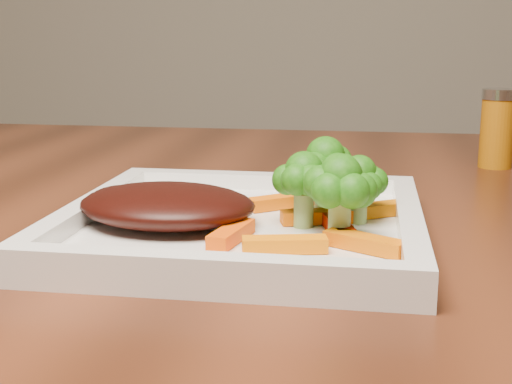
# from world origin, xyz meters

# --- Properties ---
(plate) EXTENTS (0.27, 0.27, 0.01)m
(plate) POSITION_xyz_m (-0.15, 0.00, 0.76)
(plate) COLOR white
(plate) RESTS_ON dining_table
(steak) EXTENTS (0.15, 0.12, 0.03)m
(steak) POSITION_xyz_m (-0.20, -0.01, 0.78)
(steak) COLOR #320A07
(steak) RESTS_ON plate
(broccoli_0) EXTENTS (0.07, 0.07, 0.07)m
(broccoli_0) POSITION_xyz_m (-0.09, 0.04, 0.80)
(broccoli_0) COLOR #2E7513
(broccoli_0) RESTS_ON plate
(broccoli_1) EXTENTS (0.05, 0.05, 0.06)m
(broccoli_1) POSITION_xyz_m (-0.06, 0.02, 0.79)
(broccoli_1) COLOR #116912
(broccoli_1) RESTS_ON plate
(broccoli_2) EXTENTS (0.06, 0.06, 0.06)m
(broccoli_2) POSITION_xyz_m (-0.07, -0.03, 0.79)
(broccoli_2) COLOR #126711
(broccoli_2) RESTS_ON plate
(broccoli_3) EXTENTS (0.07, 0.07, 0.06)m
(broccoli_3) POSITION_xyz_m (-0.10, -0.00, 0.79)
(broccoli_3) COLOR #306110
(broccoli_3) RESTS_ON plate
(carrot_0) EXTENTS (0.06, 0.03, 0.01)m
(carrot_0) POSITION_xyz_m (-0.11, -0.07, 0.77)
(carrot_0) COLOR orange
(carrot_0) RESTS_ON plate
(carrot_1) EXTENTS (0.06, 0.04, 0.01)m
(carrot_1) POSITION_xyz_m (-0.05, -0.06, 0.77)
(carrot_1) COLOR #DF6603
(carrot_1) RESTS_ON plate
(carrot_2) EXTENTS (0.03, 0.06, 0.01)m
(carrot_2) POSITION_xyz_m (-0.15, -0.05, 0.77)
(carrot_2) COLOR #FF5004
(carrot_2) RESTS_ON plate
(carrot_3) EXTENTS (0.06, 0.04, 0.01)m
(carrot_3) POSITION_xyz_m (-0.04, 0.04, 0.77)
(carrot_3) COLOR #CB6803
(carrot_3) RESTS_ON plate
(carrot_4) EXTENTS (0.06, 0.05, 0.01)m
(carrot_4) POSITION_xyz_m (-0.12, 0.05, 0.77)
(carrot_4) COLOR #FF6804
(carrot_4) RESTS_ON plate
(carrot_5) EXTENTS (0.03, 0.05, 0.01)m
(carrot_5) POSITION_xyz_m (-0.07, -0.02, 0.77)
(carrot_5) COLOR red
(carrot_5) RESTS_ON plate
(carrot_6) EXTENTS (0.06, 0.03, 0.01)m
(carrot_6) POSITION_xyz_m (-0.09, 0.01, 0.77)
(carrot_6) COLOR #F46303
(carrot_6) RESTS_ON plate
(spice_shaker) EXTENTS (0.04, 0.04, 0.09)m
(spice_shaker) POSITION_xyz_m (0.09, 0.34, 0.80)
(spice_shaker) COLOR #A66009
(spice_shaker) RESTS_ON dining_table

